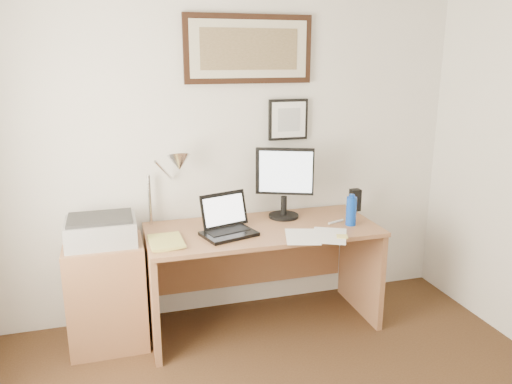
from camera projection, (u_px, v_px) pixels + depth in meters
name	position (u px, v px, depth m)	size (l,w,h in m)	color
wall_back	(228.00, 149.00, 3.64)	(3.50, 0.02, 2.50)	white
side_cabinet	(107.00, 295.00, 3.33)	(0.50, 0.40, 0.73)	#8E5C3B
water_bottle	(351.00, 211.00, 3.50)	(0.07, 0.07, 0.21)	#0E3FB9
bottle_cap	(352.00, 196.00, 3.47)	(0.04, 0.04, 0.02)	#0E3FB9
speaker	(355.00, 200.00, 3.83)	(0.08, 0.07, 0.17)	black
paper_sheet_a	(302.00, 237.00, 3.29)	(0.22, 0.31, 0.00)	white
paper_sheet_b	(329.00, 235.00, 3.31)	(0.22, 0.32, 0.00)	white
sticky_pad	(342.00, 236.00, 3.28)	(0.07, 0.07, 0.01)	#E6D76D
marker_pen	(336.00, 222.00, 3.57)	(0.02, 0.02, 0.14)	white
book	(149.00, 244.00, 3.14)	(0.21, 0.29, 0.02)	#C4BF5C
desk	(259.00, 255.00, 3.61)	(1.60, 0.70, 0.75)	#8E5C3B
laptop	(227.00, 225.00, 3.34)	(0.39, 0.38, 0.26)	black
lcd_monitor	(285.00, 179.00, 3.61)	(0.40, 0.22, 0.52)	black
printer	(101.00, 230.00, 3.21)	(0.44, 0.34, 0.18)	#9F9FA2
desk_lamp	(176.00, 166.00, 3.37)	(0.29, 0.27, 0.53)	silver
picture_large	(249.00, 49.00, 3.47)	(0.92, 0.04, 0.47)	black
picture_small	(288.00, 120.00, 3.68)	(0.30, 0.03, 0.30)	black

